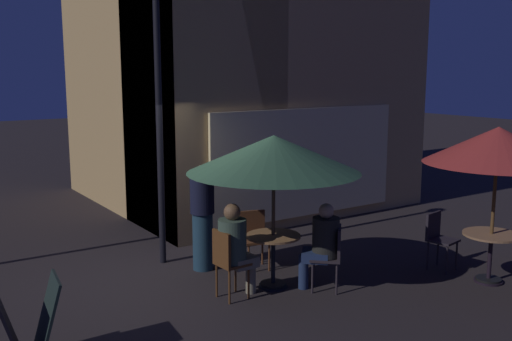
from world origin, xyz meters
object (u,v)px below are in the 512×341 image
(patio_umbrella_0, at_px, (274,154))
(patron_seated_1, at_px, (322,241))
(patron_seated_0, at_px, (235,244))
(menu_sandwich_board, at_px, (28,324))
(cafe_table_0, at_px, (273,248))
(patron_standing_2, at_px, (202,218))
(street_lamp_near_corner, at_px, (158,68))
(cafe_chair_0, at_px, (227,258))
(cafe_table_1, at_px, (491,245))
(cafe_chair_1, at_px, (332,252))
(cafe_chair_2, at_px, (254,234))
(patio_umbrella_1, at_px, (498,146))
(cafe_chair_4, at_px, (438,235))

(patio_umbrella_0, height_order, patron_seated_1, patio_umbrella_0)
(patron_seated_0, bearing_deg, menu_sandwich_board, -174.30)
(cafe_table_0, distance_m, patron_standing_2, 1.31)
(street_lamp_near_corner, bearing_deg, cafe_chair_0, -88.23)
(cafe_table_1, height_order, cafe_chair_1, cafe_chair_1)
(cafe_table_0, relative_size, patio_umbrella_0, 0.32)
(patio_umbrella_0, distance_m, patron_seated_0, 1.32)
(patio_umbrella_0, xyz_separation_m, cafe_chair_2, (0.24, 0.85, -1.36))
(street_lamp_near_corner, height_order, patio_umbrella_1, street_lamp_near_corner)
(patron_seated_1, height_order, patron_standing_2, patron_standing_2)
(cafe_chair_1, xyz_separation_m, patron_seated_1, (-0.10, 0.09, 0.15))
(cafe_table_0, distance_m, patio_umbrella_1, 3.43)
(cafe_chair_1, bearing_deg, menu_sandwich_board, 41.20)
(menu_sandwich_board, relative_size, patron_seated_1, 0.74)
(patio_umbrella_0, relative_size, patio_umbrella_1, 1.06)
(street_lamp_near_corner, distance_m, patio_umbrella_1, 5.03)
(street_lamp_near_corner, distance_m, patron_standing_2, 2.36)
(cafe_table_0, height_order, cafe_chair_1, cafe_chair_1)
(cafe_chair_4, height_order, patron_standing_2, patron_standing_2)
(cafe_chair_1, xyz_separation_m, patron_standing_2, (-1.05, 1.76, 0.26))
(cafe_table_1, xyz_separation_m, patio_umbrella_0, (-2.69, 1.59, 1.34))
(cafe_chair_1, distance_m, cafe_chair_2, 1.45)
(patron_seated_1, bearing_deg, patron_standing_2, -17.22)
(patron_standing_2, bearing_deg, patron_seated_0, -52.95)
(cafe_table_1, distance_m, cafe_chair_2, 3.45)
(menu_sandwich_board, distance_m, cafe_table_0, 3.42)
(cafe_table_0, xyz_separation_m, cafe_chair_0, (-0.78, -0.04, 0.01))
(patio_umbrella_1, distance_m, cafe_chair_2, 3.75)
(cafe_table_1, height_order, patron_standing_2, patron_standing_2)
(menu_sandwich_board, bearing_deg, patron_seated_1, 6.97)
(patio_umbrella_0, relative_size, cafe_chair_0, 2.51)
(cafe_table_1, xyz_separation_m, cafe_chair_2, (-2.45, 2.44, -0.01))
(cafe_table_0, xyz_separation_m, patio_umbrella_1, (2.69, -1.59, 1.42))
(street_lamp_near_corner, height_order, patio_umbrella_0, street_lamp_near_corner)
(street_lamp_near_corner, relative_size, cafe_chair_2, 5.29)
(patio_umbrella_0, distance_m, patron_seated_1, 1.37)
(patron_seated_0, bearing_deg, cafe_table_1, -27.67)
(menu_sandwich_board, height_order, cafe_chair_4, menu_sandwich_board)
(menu_sandwich_board, distance_m, patio_umbrella_0, 3.71)
(patio_umbrella_0, height_order, patron_standing_2, patio_umbrella_0)
(cafe_table_1, xyz_separation_m, patio_umbrella_1, (-0.00, 0.00, 1.43))
(cafe_chair_0, bearing_deg, patio_umbrella_0, 0.00)
(cafe_chair_0, relative_size, cafe_chair_2, 1.08)
(patio_umbrella_1, height_order, cafe_chair_0, patio_umbrella_1)
(patio_umbrella_0, bearing_deg, cafe_table_0, 0.00)
(cafe_chair_1, relative_size, patron_seated_0, 0.70)
(patron_seated_1, bearing_deg, street_lamp_near_corner, -16.99)
(cafe_chair_2, bearing_deg, patron_standing_2, -101.01)
(cafe_chair_0, height_order, cafe_chair_2, cafe_chair_0)
(menu_sandwich_board, distance_m, patron_seated_1, 3.90)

